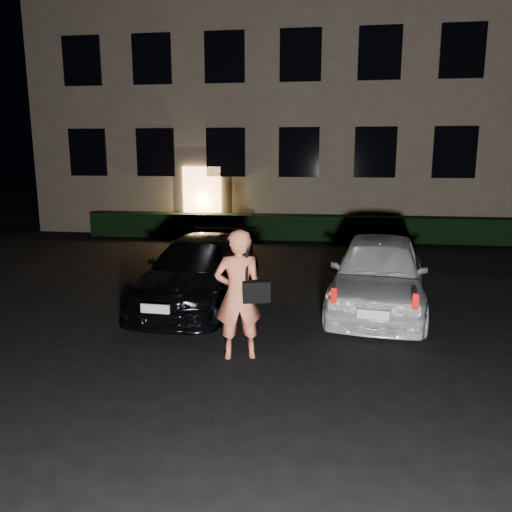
# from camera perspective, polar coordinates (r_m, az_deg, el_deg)

# --- Properties ---
(ground) EXTENTS (80.00, 80.00, 0.00)m
(ground) POSITION_cam_1_polar(r_m,az_deg,el_deg) (7.51, -0.25, -11.54)
(ground) COLOR black
(ground) RESTS_ON ground
(building) EXTENTS (20.00, 8.11, 12.00)m
(building) POSITION_cam_1_polar(r_m,az_deg,el_deg) (22.06, 5.70, 19.49)
(building) COLOR #716151
(building) RESTS_ON ground
(hedge) EXTENTS (15.00, 0.70, 0.85)m
(hedge) POSITION_cam_1_polar(r_m,az_deg,el_deg) (17.54, 4.70, 3.28)
(hedge) COLOR black
(hedge) RESTS_ON ground
(sedan) EXTENTS (2.05, 4.61, 1.29)m
(sedan) POSITION_cam_1_polar(r_m,az_deg,el_deg) (10.10, -6.46, -1.67)
(sedan) COLOR black
(sedan) RESTS_ON ground
(hatch) EXTENTS (2.26, 4.44, 1.45)m
(hatch) POSITION_cam_1_polar(r_m,az_deg,el_deg) (9.81, 13.84, -1.86)
(hatch) COLOR silver
(hatch) RESTS_ON ground
(man) EXTENTS (0.88, 0.64, 1.92)m
(man) POSITION_cam_1_polar(r_m,az_deg,el_deg) (7.22, -1.96, -4.39)
(man) COLOR #E57953
(man) RESTS_ON ground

